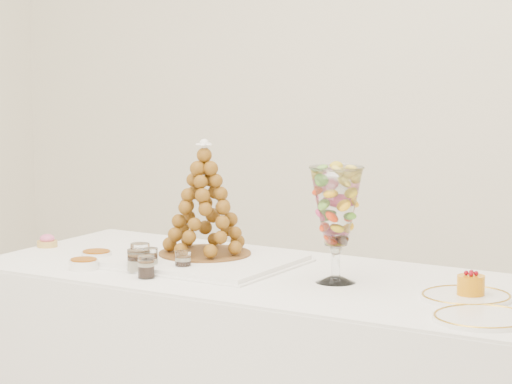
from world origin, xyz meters
The scene contains 14 objects.
lace_tray centered at (-0.22, 0.32, 0.71)m, with size 0.57×0.43×0.02m, color white.
macaron_vase centered at (0.27, 0.29, 0.92)m, with size 0.15×0.15×0.33m.
cake_plate centered at (0.66, 0.27, 0.71)m, with size 0.24×0.24×0.01m, color white.
spare_plate centered at (0.78, 0.07, 0.71)m, with size 0.25×0.25×0.01m, color white.
pink_tart centered at (-0.79, 0.31, 0.72)m, with size 0.07×0.07×0.04m.
verrine_a centered at (-0.32, 0.17, 0.74)m, with size 0.06×0.06×0.08m, color white.
verrine_b centered at (-0.29, 0.17, 0.74)m, with size 0.05×0.05×0.07m, color white.
verrine_c centered at (-0.18, 0.19, 0.74)m, with size 0.05×0.05×0.06m, color white.
verrine_d centered at (-0.30, 0.12, 0.74)m, with size 0.05×0.05×0.07m, color white.
verrine_e centered at (-0.23, 0.07, 0.74)m, with size 0.05×0.05×0.06m, color white.
ramekin_back centered at (-0.50, 0.20, 0.72)m, with size 0.09×0.09×0.03m, color white.
ramekin_front centered at (-0.47, 0.08, 0.72)m, with size 0.09×0.09×0.03m, color white.
croquembouche centered at (-0.22, 0.37, 0.90)m, with size 0.29×0.29×0.36m.
mousse_cake centered at (0.67, 0.28, 0.74)m, with size 0.07×0.07×0.07m.
Camera 1 is at (1.73, -2.76, 1.44)m, focal length 85.00 mm.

